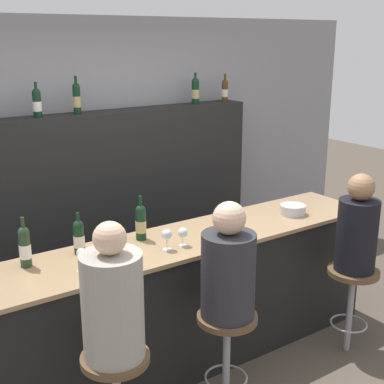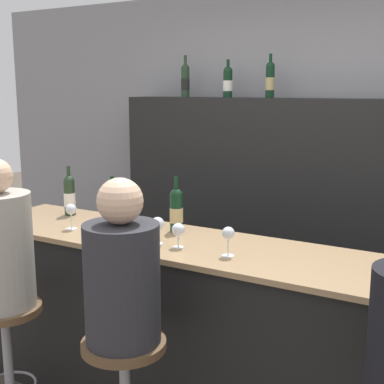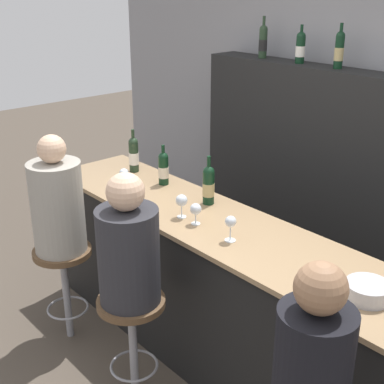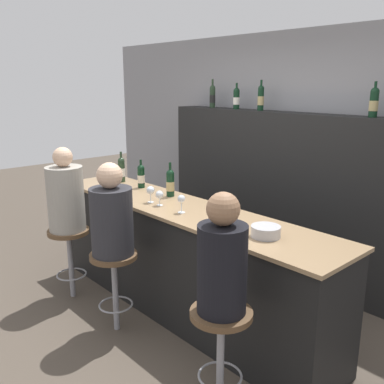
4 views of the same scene
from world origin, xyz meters
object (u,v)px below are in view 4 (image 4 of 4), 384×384
Objects in this scene: wine_bottle_counter_0 at (121,169)px; bar_stool_middle at (114,270)px; wine_bottle_backbar_1 at (236,98)px; wine_bottle_backbar_2 at (261,98)px; wine_glass_2 at (160,195)px; wine_bottle_counter_2 at (170,183)px; bar_stool_left at (69,244)px; wine_glass_0 at (113,179)px; wine_bottle_counter_1 at (141,176)px; wine_bottle_backbar_0 at (212,96)px; wine_bottle_backbar_3 at (374,102)px; guest_seated_middle at (112,216)px; bar_stool_right at (221,332)px; wine_glass_1 at (151,191)px; guest_seated_right at (222,261)px; metal_bowl at (266,231)px; wine_glass_3 at (181,200)px; guest_seated_left at (66,196)px.

wine_bottle_counter_0 reaches higher than bar_stool_middle.
wine_bottle_backbar_1 is 0.90× the size of wine_bottle_backbar_2.
wine_bottle_backbar_2 is at bearing 94.13° from wine_glass_2.
bar_stool_left is (-0.61, -0.77, -0.59)m from wine_bottle_counter_2.
bar_stool_left is (-0.04, -0.50, -0.58)m from wine_glass_0.
wine_bottle_counter_1 is at bearing -99.03° from wine_bottle_backbar_1.
wine_glass_0 is (0.09, -1.49, -0.78)m from wine_bottle_backbar_0.
wine_bottle_counter_0 is at bearing -150.51° from wine_bottle_backbar_3.
wine_glass_0 is (-0.29, -1.49, -0.77)m from wine_bottle_backbar_1.
wine_bottle_backbar_3 reaches higher than guest_seated_middle.
wine_bottle_counter_0 is 1.29m from guest_seated_middle.
bar_stool_right is (2.26, -0.77, -0.60)m from wine_bottle_counter_0.
wine_bottle_backbar_3 is 2.11m from wine_glass_1.
wine_glass_0 is at bearing -109.92° from wine_bottle_counter_1.
wine_bottle_counter_2 is 1.95m from wine_bottle_backbar_3.
bar_stool_middle is at bearing 180.00° from guest_seated_right.
bar_stool_middle is at bearing 180.00° from bar_stool_right.
wine_glass_0 reaches higher than bar_stool_right.
metal_bowl is at bearing -35.94° from wine_bottle_backbar_0.
guest_seated_right reaches higher than wine_glass_3.
wine_bottle_counter_0 is 1.44m from wine_bottle_backbar_0.
wine_glass_1 is at bearing 159.95° from guest_seated_right.
wine_bottle_counter_2 is at bearing 25.50° from wine_glass_0.
wine_bottle_backbar_3 is 0.44× the size of bar_stool_right.
metal_bowl is (1.31, -0.21, -0.09)m from wine_bottle_counter_2.
wine_glass_2 is at bearing -60.47° from wine_bottle_backbar_0.
bar_stool_right is 0.92× the size of guest_seated_right.
wine_glass_2 is at bearing -72.90° from wine_bottle_backbar_1.
metal_bowl is (1.23, -1.43, -0.85)m from wine_bottle_backbar_2.
guest_seated_middle is at bearing 0.00° from guest_seated_left.
wine_glass_3 is at bearing -63.23° from wine_bottle_backbar_1.
guest_seated_middle is at bearing -76.19° from wine_bottle_counter_2.
wine_glass_0 is at bearing -141.76° from wine_bottle_backbar_3.
wine_bottle_backbar_3 is at bearing 34.21° from wine_bottle_counter_1.
wine_bottle_counter_1 is 1.88× the size of wine_glass_0.
wine_glass_0 reaches higher than wine_glass_1.
wine_bottle_counter_0 is at bearing 174.40° from metal_bowl.
wine_bottle_backbar_3 is (1.79, 1.22, 0.77)m from wine_bottle_counter_1.
wine_bottle_backbar_1 reaches higher than wine_glass_3.
wine_glass_2 is 0.63× the size of metal_bowl.
wine_bottle_counter_2 is 1.62m from guest_seated_right.
metal_bowl is at bearing 26.77° from guest_seated_middle.
wine_bottle_backbar_3 reaches higher than wine_bottle_counter_0.
wine_bottle_backbar_0 is at bearing 82.04° from wine_bottle_counter_0.
guest_seated_middle is at bearing -153.23° from metal_bowl.
wine_bottle_backbar_1 is at bearing 130.49° from bar_stool_right.
guest_seated_right reaches higher than wine_bottle_counter_1.
wine_bottle_backbar_0 is 3.01m from guest_seated_right.
guest_seated_left is at bearing -100.14° from wine_bottle_counter_1.
bar_stool_middle is 1.23m from bar_stool_right.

